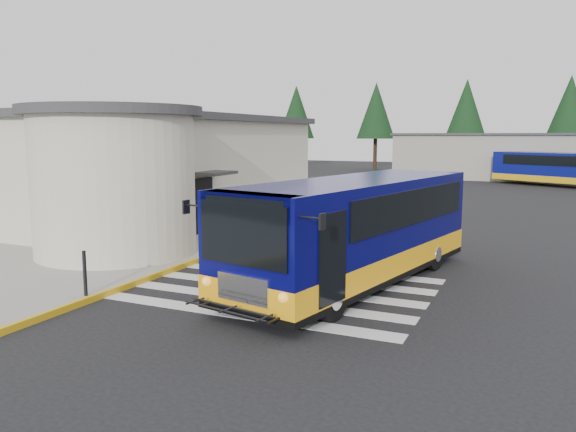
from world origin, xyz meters
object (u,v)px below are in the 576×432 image
at_px(pedestrian_a, 100,239).
at_px(pedestrian_b, 98,235).
at_px(transit_bus, 355,234).
at_px(bollard, 85,273).
at_px(far_bus_a, 550,167).

relative_size(pedestrian_a, pedestrian_b, 0.86).
relative_size(transit_bus, bollard, 9.30).
distance_m(transit_bus, pedestrian_b, 7.64).
bearing_deg(pedestrian_b, transit_bus, 73.09).
height_order(transit_bus, pedestrian_b, transit_bus).
bearing_deg(bollard, pedestrian_a, 126.35).
xyz_separation_m(bollard, far_bus_a, (10.61, 39.27, 0.77)).
xyz_separation_m(pedestrian_b, bollard, (1.97, -2.59, -0.36)).
height_order(bollard, far_bus_a, far_bus_a).
relative_size(pedestrian_b, far_bus_a, 0.21).
xyz_separation_m(pedestrian_b, far_bus_a, (12.58, 36.67, 0.41)).
distance_m(pedestrian_b, bollard, 3.28).
xyz_separation_m(pedestrian_a, far_bus_a, (12.56, 36.62, 0.53)).
xyz_separation_m(transit_bus, pedestrian_a, (-7.40, -1.72, -0.42)).
bearing_deg(far_bus_a, bollard, -165.46).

